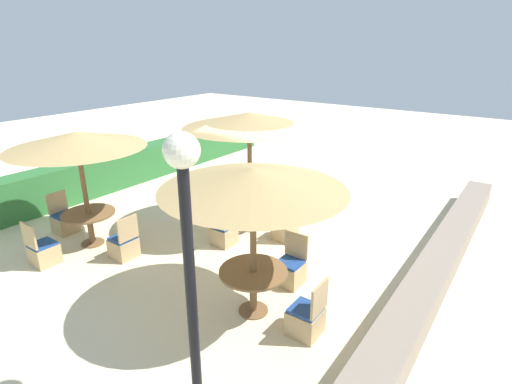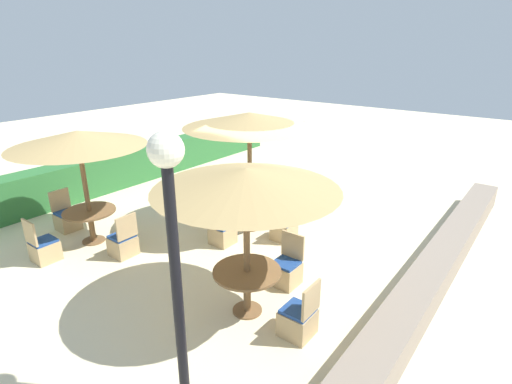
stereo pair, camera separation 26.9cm
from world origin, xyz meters
name	(u,v)px [view 2 (the right image)]	position (x,y,z in m)	size (l,w,h in m)	color
ground_plane	(277,235)	(0.00, 0.00, 0.00)	(40.00, 40.00, 0.00)	beige
hedge_row	(123,168)	(0.00, 5.71, 0.52)	(13.00, 0.70, 1.05)	#2D6B33
stone_border	(433,273)	(0.00, -3.37, 0.27)	(10.00, 0.56, 0.53)	gray
lamp_post	(172,226)	(-4.39, -1.70, 2.35)	(0.36, 0.36, 3.32)	black
parasol_center	(249,120)	(-0.09, 0.71, 2.54)	(2.88, 2.88, 2.71)	brown
round_table_center	(250,206)	(-0.09, 0.71, 0.55)	(1.02, 1.02, 0.71)	brown
patio_chair_center_west	(222,233)	(-1.08, 0.70, 0.26)	(0.46, 0.46, 0.93)	tan
patio_chair_center_east	(273,206)	(0.83, 0.70, 0.26)	(0.46, 0.46, 0.93)	tan
patio_chair_center_south	(285,229)	(-0.09, -0.26, 0.26)	(0.46, 0.46, 0.93)	tan
patio_chair_center_north	(217,208)	(-0.15, 1.72, 0.26)	(0.46, 0.46, 0.93)	tan
parasol_back_left	(78,139)	(-2.72, 3.02, 2.29)	(2.70, 2.70, 2.46)	brown
round_table_back_left	(90,217)	(-2.72, 3.02, 0.58)	(1.09, 1.09, 0.73)	brown
patio_chair_back_left_north	(67,219)	(-2.73, 4.04, 0.26)	(0.46, 0.46, 0.93)	tan
patio_chair_back_left_south	(123,244)	(-2.68, 1.96, 0.26)	(0.46, 0.46, 0.93)	tan
patio_chair_back_left_west	(44,249)	(-3.77, 3.02, 0.26)	(0.46, 0.46, 0.93)	tan
parasol_front_left	(246,180)	(-2.57, -1.19, 2.25)	(2.76, 2.76, 2.42)	brown
round_table_front_left	(247,279)	(-2.57, -1.19, 0.60)	(1.08, 1.08, 0.76)	brown
patio_chair_front_left_south	(299,320)	(-2.55, -2.14, 0.26)	(0.46, 0.46, 0.93)	tan
patio_chair_front_left_east	(286,271)	(-1.52, -1.25, 0.26)	(0.46, 0.46, 0.93)	tan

